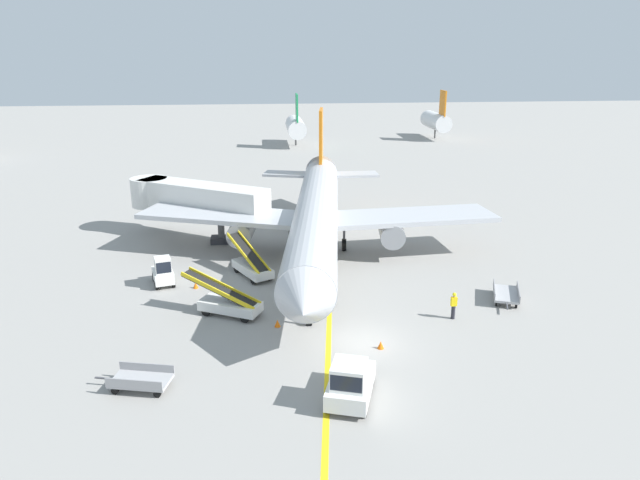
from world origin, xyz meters
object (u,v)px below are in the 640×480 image
at_px(safety_cone_wingtip_right, 277,323).
at_px(baggage_tug_near_wing, 163,272).
at_px(pushback_tug, 350,382).
at_px(safety_cone_nose_right, 326,239).
at_px(airliner, 316,214).
at_px(safety_cone_wingtip_left, 381,345).
at_px(jet_bridge, 189,198).
at_px(belt_loader_forward_hold, 228,303).
at_px(baggage_cart_loaded, 506,294).
at_px(ground_crew_marshaller, 454,305).
at_px(belt_loader_aft_hold, 252,266).
at_px(safety_cone_nose_left, 196,285).
at_px(baggage_cart_empty_trailing, 141,380).

bearing_deg(safety_cone_wingtip_right, baggage_tug_near_wing, 136.60).
distance_m(pushback_tug, safety_cone_nose_right, 23.44).
xyz_separation_m(airliner, safety_cone_wingtip_left, (2.05, -15.18, -3.20)).
bearing_deg(pushback_tug, jet_bridge, 111.05).
height_order(baggage_tug_near_wing, belt_loader_forward_hold, belt_loader_forward_hold).
height_order(baggage_tug_near_wing, safety_cone_wingtip_left, baggage_tug_near_wing).
height_order(baggage_cart_loaded, ground_crew_marshaller, ground_crew_marshaller).
bearing_deg(ground_crew_marshaller, belt_loader_aft_hold, 145.73).
relative_size(belt_loader_forward_hold, safety_cone_nose_right, 11.44).
xyz_separation_m(pushback_tug, baggage_cart_loaded, (11.80, 10.17, -0.53)).
bearing_deg(airliner, safety_cone_nose_left, -147.64).
height_order(jet_bridge, belt_loader_forward_hold, jet_bridge).
bearing_deg(belt_loader_aft_hold, belt_loader_forward_hold, -102.19).
bearing_deg(belt_loader_forward_hold, airliner, 57.46).
height_order(airliner, safety_cone_nose_left, airliner).
bearing_deg(safety_cone_nose_right, belt_loader_forward_hold, -119.38).
bearing_deg(safety_cone_wingtip_left, safety_cone_nose_right, 92.62).
bearing_deg(ground_crew_marshaller, baggage_cart_loaded, 27.72).
distance_m(jet_bridge, baggage_cart_empty_trailing, 23.95).
height_order(airliner, belt_loader_aft_hold, airliner).
bearing_deg(airliner, belt_loader_aft_hold, -143.70).
bearing_deg(safety_cone_wingtip_left, jet_bridge, 120.39).
height_order(baggage_cart_empty_trailing, ground_crew_marshaller, ground_crew_marshaller).
bearing_deg(airliner, baggage_tug_near_wing, -156.78).
relative_size(pushback_tug, baggage_cart_empty_trailing, 1.04).
xyz_separation_m(baggage_tug_near_wing, safety_cone_nose_left, (2.25, -0.84, -0.71)).
distance_m(baggage_tug_near_wing, safety_cone_nose_left, 2.51).
relative_size(belt_loader_aft_hold, safety_cone_nose_right, 11.39).
relative_size(baggage_tug_near_wing, safety_cone_wingtip_right, 6.04).
bearing_deg(safety_cone_wingtip_left, belt_loader_aft_hold, 121.61).
distance_m(airliner, safety_cone_nose_right, 4.86).
height_order(baggage_tug_near_wing, baggage_cart_empty_trailing, baggage_tug_near_wing).
bearing_deg(safety_cone_nose_right, airliner, -109.12).
height_order(airliner, baggage_cart_empty_trailing, airliner).
relative_size(baggage_cart_loaded, baggage_cart_empty_trailing, 0.99).
xyz_separation_m(belt_loader_forward_hold, baggage_cart_empty_trailing, (-3.82, -7.86, -0.31)).
relative_size(baggage_tug_near_wing, safety_cone_wingtip_left, 6.04).
height_order(belt_loader_forward_hold, safety_cone_nose_left, belt_loader_forward_hold).
xyz_separation_m(safety_cone_nose_right, safety_cone_wingtip_right, (-4.67, -15.43, 0.00)).
xyz_separation_m(baggage_tug_near_wing, baggage_cart_empty_trailing, (0.88, -13.11, -0.46)).
bearing_deg(safety_cone_nose_left, baggage_cart_loaded, -11.56).
xyz_separation_m(safety_cone_nose_left, safety_cone_nose_right, (10.03, 9.06, 0.00)).
height_order(ground_crew_marshaller, safety_cone_wingtip_right, ground_crew_marshaller).
height_order(ground_crew_marshaller, safety_cone_nose_right, ground_crew_marshaller).
bearing_deg(belt_loader_aft_hold, safety_cone_wingtip_left, -58.39).
bearing_deg(safety_cone_nose_left, ground_crew_marshaller, -21.77).
relative_size(safety_cone_nose_right, safety_cone_wingtip_left, 1.00).
distance_m(baggage_cart_empty_trailing, safety_cone_wingtip_right, 8.97).
bearing_deg(jet_bridge, baggage_cart_loaded, -35.73).
height_order(belt_loader_forward_hold, safety_cone_wingtip_left, belt_loader_forward_hold).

